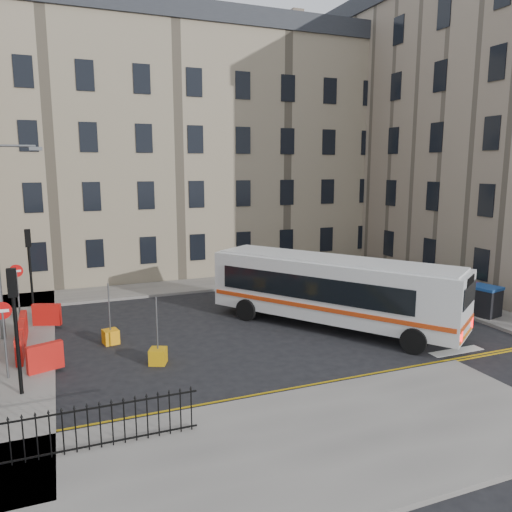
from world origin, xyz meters
TOP-DOWN VIEW (x-y plane):
  - ground at (0.00, 0.00)m, footprint 120.00×120.00m
  - pavement_north at (-6.00, 8.60)m, footprint 36.00×3.20m
  - pavement_east at (9.00, 4.00)m, footprint 2.40×26.00m
  - pavement_sw at (-7.00, -10.00)m, footprint 20.00×6.00m
  - terrace_north at (-7.00, 15.50)m, footprint 38.30×10.80m
  - traffic_light_nw at (-12.00, 6.50)m, footprint 0.28×0.22m
  - traffic_light_sw at (-12.00, -4.00)m, footprint 0.28×0.22m
  - no_entry_north at (-12.50, 4.50)m, footprint 0.60×0.08m
  - no_entry_south at (-12.50, -2.50)m, footprint 0.60×0.08m
  - roadworks_barriers at (-11.84, 0.50)m, footprint 1.66×6.26m
  - iron_railings at (-11.25, -8.20)m, footprint 7.80×0.04m
  - bus at (0.92, -1.44)m, footprint 8.80×11.01m
  - wheelie_bin_a at (8.53, -3.00)m, footprint 1.43×1.55m
  - wheelie_bin_b at (8.74, -2.20)m, footprint 1.09×1.24m
  - wheelie_bin_c at (9.00, 0.32)m, footprint 1.09×1.20m
  - wheelie_bin_d at (9.00, 2.30)m, footprint 1.18×1.32m
  - wheelie_bin_e at (8.96, 3.25)m, footprint 1.20×1.33m
  - bollard_yellow at (-8.82, 0.11)m, footprint 0.71×0.71m
  - bollard_chevron at (-7.39, -2.81)m, footprint 0.79×0.79m

SIDE VIEW (x-z plane):
  - ground at x=0.00m, z-range 0.00..0.00m
  - pavement_north at x=-6.00m, z-range 0.00..0.15m
  - pavement_east at x=9.00m, z-range 0.00..0.15m
  - pavement_sw at x=-7.00m, z-range 0.00..0.15m
  - bollard_yellow at x=-8.82m, z-range 0.00..0.60m
  - bollard_chevron at x=-7.39m, z-range 0.00..0.60m
  - roadworks_barriers at x=-11.84m, z-range 0.15..1.15m
  - wheelie_bin_c at x=9.00m, z-range 0.15..1.30m
  - iron_railings at x=-11.25m, z-range 0.15..1.35m
  - wheelie_bin_d at x=9.00m, z-range 0.16..1.48m
  - wheelie_bin_e at x=8.96m, z-range 0.16..1.49m
  - wheelie_bin_b at x=8.74m, z-range 0.16..1.50m
  - wheelie_bin_a at x=8.53m, z-range 0.16..1.61m
  - bus at x=0.92m, z-range 0.25..3.41m
  - no_entry_north at x=-12.50m, z-range 0.58..3.58m
  - no_entry_south at x=-12.50m, z-range 0.58..3.58m
  - traffic_light_nw at x=-12.00m, z-range 0.82..4.92m
  - traffic_light_sw at x=-12.00m, z-range 0.82..4.92m
  - terrace_north at x=-7.00m, z-range 0.02..17.22m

